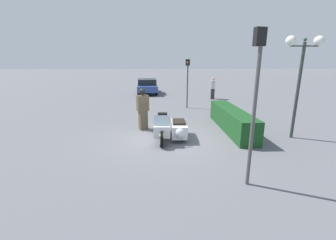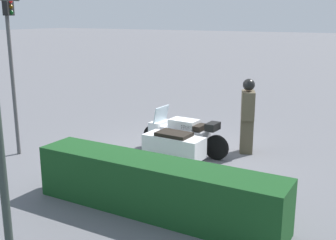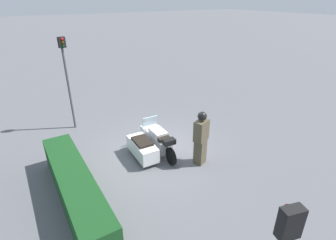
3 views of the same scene
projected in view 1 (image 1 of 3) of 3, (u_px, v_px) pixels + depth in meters
The scene contains 9 objects.
ground_plane at pixel (168, 139), 9.16m from camera, with size 160.00×160.00×0.00m, color slate.
police_motorcycle at pixel (171, 128), 9.03m from camera, with size 2.43×1.35×1.14m.
officer_rider at pixel (143, 108), 10.19m from camera, with size 0.48×0.60×1.89m.
hedge_bush_curbside at pixel (231, 119), 10.27m from camera, with size 4.65×0.83×0.97m, color #19471E.
twin_lamp_post at pixel (302, 59), 8.53m from camera, with size 0.37×1.46×3.99m.
traffic_light_near at pixel (256, 88), 5.20m from camera, with size 0.22×0.29×3.80m.
traffic_light_far at pixel (188, 76), 14.63m from camera, with size 0.22×0.29×3.18m.
parked_car_background at pixel (147, 86), 21.80m from camera, with size 4.49×2.11×1.38m.
pedestrian_bystander at pixel (213, 88), 18.55m from camera, with size 0.55×0.40×1.75m.
Camera 1 is at (8.65, -0.41, 3.09)m, focal length 24.00 mm.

